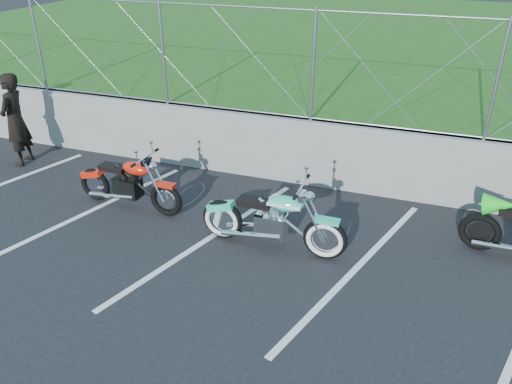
% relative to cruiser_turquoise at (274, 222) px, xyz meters
% --- Properties ---
extents(ground, '(90.00, 90.00, 0.00)m').
position_rel_cruiser_turquoise_xyz_m(ground, '(-1.07, -1.10, -0.47)').
color(ground, black).
rests_on(ground, ground).
extents(retaining_wall, '(30.00, 0.22, 1.30)m').
position_rel_cruiser_turquoise_xyz_m(retaining_wall, '(-1.07, 2.40, 0.18)').
color(retaining_wall, slate).
rests_on(retaining_wall, ground).
extents(grass_field, '(30.00, 20.00, 1.30)m').
position_rel_cruiser_turquoise_xyz_m(grass_field, '(-1.07, 12.40, 0.18)').
color(grass_field, '#1C4712').
rests_on(grass_field, ground).
extents(chain_link_fence, '(28.00, 0.03, 2.00)m').
position_rel_cruiser_turquoise_xyz_m(chain_link_fence, '(-1.07, 2.40, 1.83)').
color(chain_link_fence, gray).
rests_on(chain_link_fence, retaining_wall).
extents(parking_lines, '(18.29, 4.31, 0.01)m').
position_rel_cruiser_turquoise_xyz_m(parking_lines, '(0.13, -0.10, -0.47)').
color(parking_lines, silver).
rests_on(parking_lines, ground).
extents(cruiser_turquoise, '(2.36, 0.74, 1.17)m').
position_rel_cruiser_turquoise_xyz_m(cruiser_turquoise, '(0.00, 0.00, 0.00)').
color(cruiser_turquoise, black).
rests_on(cruiser_turquoise, ground).
extents(naked_orange, '(2.14, 0.73, 1.07)m').
position_rel_cruiser_turquoise_xyz_m(naked_orange, '(-2.79, 0.37, -0.01)').
color(naked_orange, black).
rests_on(naked_orange, ground).
extents(person_standing, '(0.61, 0.79, 1.94)m').
position_rel_cruiser_turquoise_xyz_m(person_standing, '(-6.05, 1.30, 0.50)').
color(person_standing, black).
rests_on(person_standing, ground).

